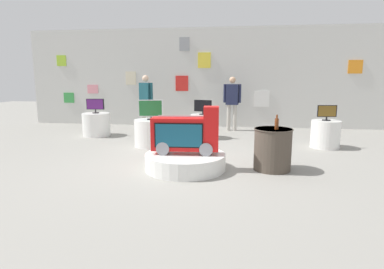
# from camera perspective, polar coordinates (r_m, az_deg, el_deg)

# --- Properties ---
(ground_plane) EXTENTS (30.00, 30.00, 0.00)m
(ground_plane) POSITION_cam_1_polar(r_m,az_deg,el_deg) (6.23, -1.75, -5.27)
(ground_plane) COLOR gray
(back_wall_display) EXTENTS (12.65, 0.13, 3.32)m
(back_wall_display) POSITION_cam_1_polar(r_m,az_deg,el_deg) (10.94, 2.57, 10.18)
(back_wall_display) COLOR silver
(back_wall_display) RESTS_ON ground
(main_display_pedestal) EXTENTS (1.48, 1.48, 0.29)m
(main_display_pedestal) POSITION_cam_1_polar(r_m,az_deg,el_deg) (5.82, -1.23, -4.88)
(main_display_pedestal) COLOR white
(main_display_pedestal) RESTS_ON ground
(novelty_firetruck_tv) EXTENTS (1.22, 0.42, 0.87)m
(novelty_firetruck_tv) POSITION_cam_1_polar(r_m,az_deg,el_deg) (5.70, -1.02, -0.02)
(novelty_firetruck_tv) COLOR gray
(novelty_firetruck_tv) RESTS_ON main_display_pedestal
(display_pedestal_left_rear) EXTENTS (0.78, 0.78, 0.66)m
(display_pedestal_left_rear) POSITION_cam_1_polar(r_m,az_deg,el_deg) (9.58, -16.88, 1.76)
(display_pedestal_left_rear) COLOR white
(display_pedestal_left_rear) RESTS_ON ground
(tv_on_left_rear) EXTENTS (0.51, 0.19, 0.41)m
(tv_on_left_rear) POSITION_cam_1_polar(r_m,az_deg,el_deg) (9.51, -17.07, 5.11)
(tv_on_left_rear) COLOR black
(tv_on_left_rear) RESTS_ON display_pedestal_left_rear
(display_pedestal_center_rear) EXTENTS (0.83, 0.83, 0.66)m
(display_pedestal_center_rear) POSITION_cam_1_polar(r_m,az_deg,el_deg) (7.81, -7.32, 0.29)
(display_pedestal_center_rear) COLOR white
(display_pedestal_center_rear) RESTS_ON ground
(tv_on_center_rear) EXTENTS (0.58, 0.20, 0.48)m
(tv_on_center_rear) POSITION_cam_1_polar(r_m,az_deg,el_deg) (7.73, -7.43, 4.59)
(tv_on_center_rear) COLOR black
(tv_on_center_rear) RESTS_ON display_pedestal_center_rear
(display_pedestal_right_rear) EXTENTS (0.69, 0.69, 0.66)m
(display_pedestal_right_rear) POSITION_cam_1_polar(r_m,az_deg,el_deg) (8.81, 1.95, 1.49)
(display_pedestal_right_rear) COLOR white
(display_pedestal_right_rear) RESTS_ON ground
(tv_on_right_rear) EXTENTS (0.50, 0.20, 0.40)m
(tv_on_right_rear) POSITION_cam_1_polar(r_m,az_deg,el_deg) (8.74, 1.97, 5.04)
(tv_on_right_rear) COLOR black
(tv_on_right_rear) RESTS_ON display_pedestal_right_rear
(display_pedestal_far_right) EXTENTS (0.67, 0.67, 0.66)m
(display_pedestal_far_right) POSITION_cam_1_polar(r_m,az_deg,el_deg) (8.22, 22.93, 0.06)
(display_pedestal_far_right) COLOR white
(display_pedestal_far_right) RESTS_ON ground
(tv_on_far_right) EXTENTS (0.45, 0.19, 0.37)m
(tv_on_far_right) POSITION_cam_1_polar(r_m,az_deg,el_deg) (8.15, 23.19, 3.73)
(tv_on_far_right) COLOR black
(tv_on_far_right) RESTS_ON display_pedestal_far_right
(side_table_round) EXTENTS (0.69, 0.69, 0.76)m
(side_table_round) POSITION_cam_1_polar(r_m,az_deg,el_deg) (5.91, 14.34, -2.54)
(side_table_round) COLOR #4C4238
(side_table_round) RESTS_ON ground
(bottle_on_side_table) EXTENTS (0.07, 0.07, 0.26)m
(bottle_on_side_table) POSITION_cam_1_polar(r_m,az_deg,el_deg) (5.77, 15.04, 1.94)
(bottle_on_side_table) COLOR brown
(bottle_on_side_table) RESTS_ON side_table_round
(shopper_browsing_near_truck) EXTENTS (0.50, 0.36, 1.74)m
(shopper_browsing_near_truck) POSITION_cam_1_polar(r_m,az_deg,el_deg) (9.84, -8.31, 6.36)
(shopper_browsing_near_truck) COLOR gray
(shopper_browsing_near_truck) RESTS_ON ground
(shopper_browsing_rear) EXTENTS (0.56, 0.25, 1.70)m
(shopper_browsing_rear) POSITION_cam_1_polar(r_m,az_deg,el_deg) (10.09, 7.25, 6.31)
(shopper_browsing_rear) COLOR #B2ADA3
(shopper_browsing_rear) RESTS_ON ground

